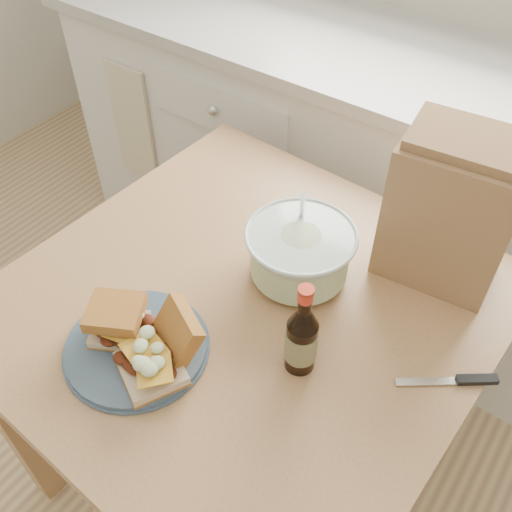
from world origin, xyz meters
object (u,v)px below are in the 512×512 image
Objects in this scene: plate at (137,347)px; beer_bottle at (302,338)px; coleslaw_bowl at (300,255)px; dining_table at (247,333)px; paper_bag at (449,215)px.

beer_bottle reaches higher than plate.
coleslaw_bowl is at bearing 67.56° from plate.
paper_bag is (0.28, 0.31, 0.27)m from dining_table.
dining_table is 0.50m from paper_bag.
plate is 0.38m from coleslaw_bowl.
dining_table is at bearing 67.06° from plate.
paper_bag is (0.23, 0.19, 0.10)m from coleslaw_bowl.
dining_table is at bearing -111.53° from coleslaw_bowl.
paper_bag reaches higher than coleslaw_bowl.
beer_bottle is at bearing 30.07° from plate.
beer_bottle reaches higher than dining_table.
coleslaw_bowl is (0.05, 0.13, 0.18)m from dining_table.
plate reaches higher than dining_table.
paper_bag is (0.38, 0.54, 0.15)m from plate.
plate is 0.32m from beer_bottle.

